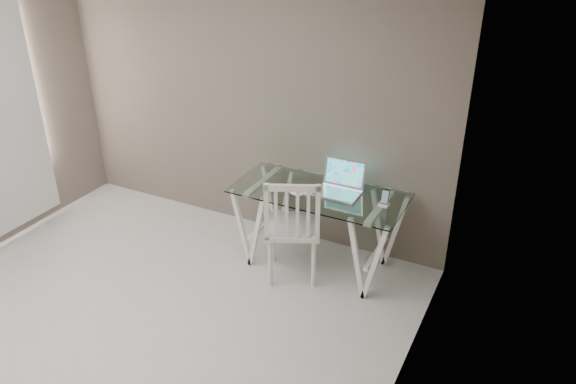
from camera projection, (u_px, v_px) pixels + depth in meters
room at (49, 138)px, 3.35m from camera, size 4.50×4.52×2.71m
desk at (318, 228)px, 5.01m from camera, size 1.50×0.70×0.75m
chair at (293, 225)px, 4.72m from camera, size 0.60×0.60×1.00m
laptop at (340, 184)px, 4.83m from camera, size 0.37×0.32×0.26m
keyboard at (299, 191)px, 4.86m from camera, size 0.28×0.12×0.01m
mouse at (297, 193)px, 4.78m from camera, size 0.12×0.07×0.04m
phone_dock at (384, 201)px, 4.61m from camera, size 0.08×0.08×0.14m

